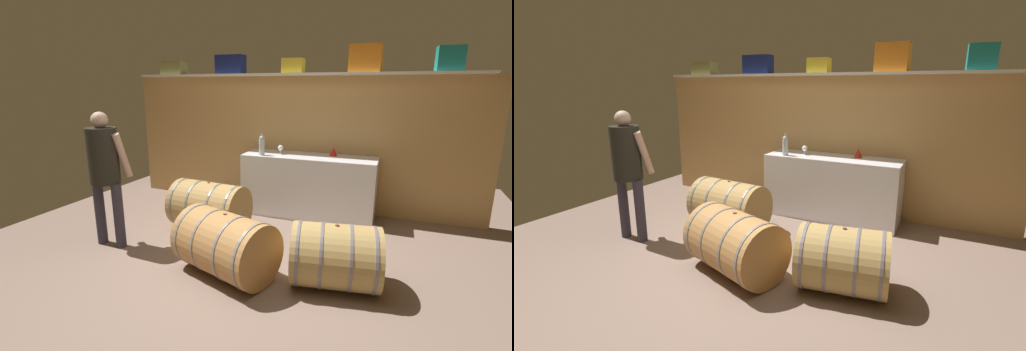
% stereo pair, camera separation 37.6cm
% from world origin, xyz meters
% --- Properties ---
extents(ground_plane, '(6.52, 8.03, 0.02)m').
position_xyz_m(ground_plane, '(0.00, 0.60, -0.01)').
color(ground_plane, '#7E675A').
extents(back_wall_panel, '(5.32, 0.10, 1.95)m').
position_xyz_m(back_wall_panel, '(0.00, 2.41, 0.98)').
color(back_wall_panel, tan).
rests_on(back_wall_panel, ground).
extents(high_shelf_board, '(4.90, 0.40, 0.03)m').
position_xyz_m(high_shelf_board, '(0.00, 2.26, 1.97)').
color(high_shelf_board, white).
rests_on(high_shelf_board, back_wall_panel).
extents(toolcase_olive, '(0.39, 0.22, 0.21)m').
position_xyz_m(toolcase_olive, '(-1.96, 2.26, 2.09)').
color(toolcase_olive, olive).
rests_on(toolcase_olive, high_shelf_board).
extents(toolcase_navy, '(0.43, 0.23, 0.27)m').
position_xyz_m(toolcase_navy, '(-0.95, 2.26, 2.12)').
color(toolcase_navy, navy).
rests_on(toolcase_navy, high_shelf_board).
extents(toolcase_yellow, '(0.30, 0.24, 0.20)m').
position_xyz_m(toolcase_yellow, '(0.01, 2.26, 2.09)').
color(toolcase_yellow, yellow).
rests_on(toolcase_yellow, high_shelf_board).
extents(toolcase_orange, '(0.41, 0.26, 0.35)m').
position_xyz_m(toolcase_orange, '(0.98, 2.26, 2.16)').
color(toolcase_orange, orange).
rests_on(toolcase_orange, high_shelf_board).
extents(toolcase_teal, '(0.31, 0.30, 0.29)m').
position_xyz_m(toolcase_teal, '(1.95, 2.26, 2.13)').
color(toolcase_teal, teal).
rests_on(toolcase_teal, high_shelf_board).
extents(work_cabinet, '(1.84, 0.60, 0.87)m').
position_xyz_m(work_cabinet, '(0.33, 2.05, 0.43)').
color(work_cabinet, white).
rests_on(work_cabinet, ground).
extents(wine_bottle_clear, '(0.08, 0.08, 0.31)m').
position_xyz_m(wine_bottle_clear, '(-0.30, 1.86, 1.01)').
color(wine_bottle_clear, '#B2BEBC').
rests_on(wine_bottle_clear, work_cabinet).
extents(wine_glass, '(0.08, 0.08, 0.13)m').
position_xyz_m(wine_glass, '(-0.08, 2.03, 0.96)').
color(wine_glass, white).
rests_on(wine_glass, work_cabinet).
extents(red_funnel, '(0.11, 0.11, 0.13)m').
position_xyz_m(red_funnel, '(0.64, 2.19, 0.93)').
color(red_funnel, red).
rests_on(red_funnel, work_cabinet).
extents(wine_barrel_near, '(1.10, 0.90, 0.64)m').
position_xyz_m(wine_barrel_near, '(-0.01, 0.11, 0.32)').
color(wine_barrel_near, '#AE7B44').
rests_on(wine_barrel_near, ground).
extents(wine_barrel_far, '(0.88, 0.72, 0.61)m').
position_xyz_m(wine_barrel_far, '(1.02, 0.28, 0.30)').
color(wine_barrel_far, tan).
rests_on(wine_barrel_far, ground).
extents(wine_barrel_flank, '(0.99, 0.71, 0.64)m').
position_xyz_m(wine_barrel_flank, '(-0.71, 1.05, 0.32)').
color(wine_barrel_flank, '#AE894D').
rests_on(wine_barrel_flank, ground).
extents(winemaker_pouring, '(0.46, 0.37, 1.55)m').
position_xyz_m(winemaker_pouring, '(-1.56, 0.23, 0.95)').
color(winemaker_pouring, '#322E3D').
rests_on(winemaker_pouring, ground).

